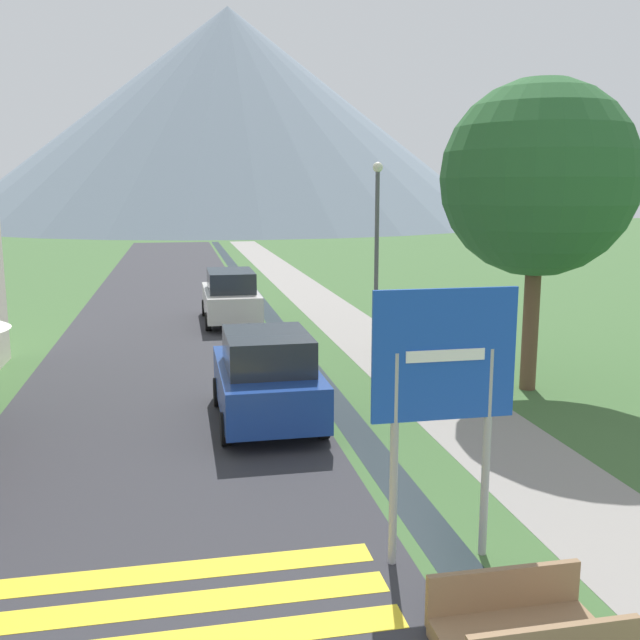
% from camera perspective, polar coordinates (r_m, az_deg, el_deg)
% --- Properties ---
extents(ground_plane, '(160.00, 160.00, 0.00)m').
position_cam_1_polar(ground_plane, '(23.93, -6.25, -0.58)').
color(ground_plane, '#3D6033').
extents(road, '(6.40, 60.00, 0.01)m').
position_cam_1_polar(road, '(33.71, -12.02, 2.46)').
color(road, '#2D2D33').
rests_on(road, ground_plane).
extents(footpath, '(2.20, 60.00, 0.01)m').
position_cam_1_polar(footpath, '(34.18, -1.74, 2.78)').
color(footpath, gray).
rests_on(footpath, ground_plane).
extents(drainage_channel, '(0.60, 60.00, 0.00)m').
position_cam_1_polar(drainage_channel, '(33.87, -5.75, 2.66)').
color(drainage_channel, black).
rests_on(drainage_channel, ground_plane).
extents(crosswalk_marking, '(5.44, 2.54, 0.01)m').
position_cam_1_polar(crosswalk_marking, '(8.36, -13.80, -22.70)').
color(crosswalk_marking, yellow).
rests_on(crosswalk_marking, ground_plane).
extents(mountain_distant, '(73.90, 73.90, 28.75)m').
position_cam_1_polar(mountain_distant, '(102.59, -7.23, 15.83)').
color(mountain_distant, slate).
rests_on(mountain_distant, ground_plane).
extents(road_sign, '(1.78, 0.11, 3.40)m').
position_cam_1_polar(road_sign, '(8.62, 9.86, -5.00)').
color(road_sign, '#9E9EA3').
rests_on(road_sign, ground_plane).
extents(footbridge, '(1.70, 1.10, 0.65)m').
position_cam_1_polar(footbridge, '(7.91, 16.16, -23.00)').
color(footbridge, '#846647').
rests_on(footbridge, ground_plane).
extents(parked_car_near, '(1.97, 3.90, 1.82)m').
position_cam_1_polar(parked_car_near, '(14.04, -4.29, -4.57)').
color(parked_car_near, navy).
rests_on(parked_car_near, ground_plane).
extents(parked_car_far, '(1.88, 4.45, 1.82)m').
position_cam_1_polar(parked_car_far, '(24.69, -7.16, 1.89)').
color(parked_car_far, silver).
rests_on(parked_car_far, ground_plane).
extents(streetlamp, '(0.28, 0.28, 5.27)m').
position_cam_1_polar(streetlamp, '(20.01, 4.56, 6.32)').
color(streetlamp, '#515156').
rests_on(streetlamp, ground_plane).
extents(tree_by_path, '(4.31, 4.31, 6.93)m').
position_cam_1_polar(tree_by_path, '(16.59, 17.08, 10.73)').
color(tree_by_path, brown).
rests_on(tree_by_path, ground_plane).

